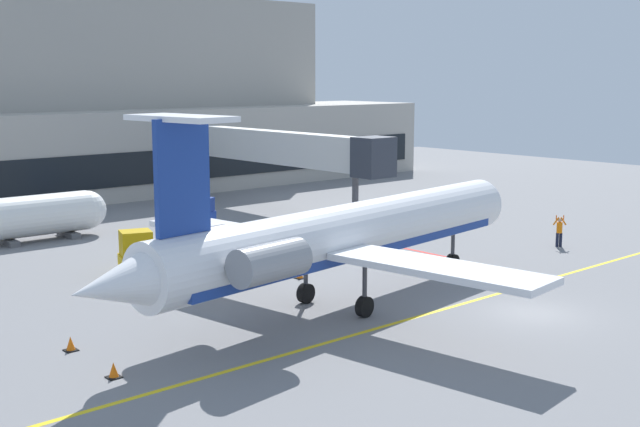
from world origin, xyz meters
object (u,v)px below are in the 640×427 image
object	(u,v)px
baggage_tug	(149,253)
fuel_tank	(38,215)
regional_jet	(343,235)
marshaller	(559,231)
pushback_tractor	(195,213)

from	to	relation	value
baggage_tug	fuel_tank	world-z (taller)	fuel_tank
fuel_tank	regional_jet	bearing A→B (deg)	-80.41
baggage_tug	marshaller	size ratio (longest dim) A/B	2.17
baggage_tug	pushback_tractor	world-z (taller)	baggage_tug
regional_jet	pushback_tractor	distance (m)	22.26
pushback_tractor	marshaller	distance (m)	23.92
marshaller	fuel_tank	bearing A→B (deg)	135.15
regional_jet	pushback_tractor	xyz separation A→B (m)	(6.09, 21.27, -2.38)
regional_jet	marshaller	world-z (taller)	regional_jet
baggage_tug	pushback_tractor	xyz separation A→B (m)	(9.08, 9.62, -0.10)
fuel_tank	marshaller	bearing A→B (deg)	-44.85
regional_jet	fuel_tank	size ratio (longest dim) A/B	3.11
baggage_tug	marshaller	distance (m)	24.15
pushback_tractor	marshaller	xyz separation A→B (m)	(12.56, -20.36, 0.08)
regional_jet	marshaller	bearing A→B (deg)	2.81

